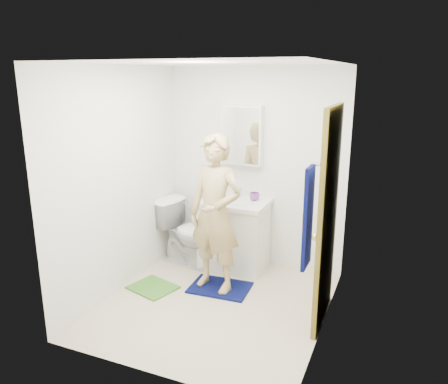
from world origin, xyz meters
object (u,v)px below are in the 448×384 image
at_px(toilet, 190,233).
at_px(man, 215,214).
at_px(towel, 308,218).
at_px(soap_dispenser, 217,193).
at_px(vanity_cabinet, 235,236).
at_px(medicine_cabinet, 242,135).
at_px(toothbrush_cup, 254,197).

distance_m(toilet, man, 0.90).
bearing_deg(man, towel, -26.10).
relative_size(towel, toilet, 0.99).
xyz_separation_m(toilet, soap_dispenser, (0.36, 0.04, 0.54)).
relative_size(vanity_cabinet, toilet, 0.99).
height_order(medicine_cabinet, toilet, medicine_cabinet).
bearing_deg(toothbrush_cup, man, -104.66).
xyz_separation_m(vanity_cabinet, towel, (1.18, -1.48, 0.85)).
distance_m(soap_dispenser, toothbrush_cup, 0.45).
xyz_separation_m(medicine_cabinet, toilet, (-0.55, -0.34, -1.20)).
bearing_deg(soap_dispenser, vanity_cabinet, 21.52).
distance_m(vanity_cabinet, man, 0.78).
distance_m(medicine_cabinet, toothbrush_cup, 0.74).
bearing_deg(soap_dispenser, toothbrush_cup, 23.92).
distance_m(medicine_cabinet, man, 1.12).
relative_size(toilet, man, 0.47).
bearing_deg(towel, toothbrush_cup, 121.39).
relative_size(medicine_cabinet, toilet, 0.87).
bearing_deg(vanity_cabinet, soap_dispenser, -158.48).
xyz_separation_m(vanity_cabinet, toothbrush_cup, (0.21, 0.10, 0.50)).
relative_size(towel, soap_dispenser, 4.37).
height_order(medicine_cabinet, towel, medicine_cabinet).
height_order(towel, man, man).
height_order(toilet, soap_dispenser, soap_dispenser).
xyz_separation_m(medicine_cabinet, toothbrush_cup, (0.21, -0.12, -0.70)).
height_order(vanity_cabinet, medicine_cabinet, medicine_cabinet).
xyz_separation_m(medicine_cabinet, soap_dispenser, (-0.19, -0.30, -0.66)).
bearing_deg(vanity_cabinet, towel, -51.53).
bearing_deg(man, soap_dispenser, 122.38).
relative_size(vanity_cabinet, medicine_cabinet, 1.14).
xyz_separation_m(vanity_cabinet, medicine_cabinet, (0.00, 0.22, 1.20)).
bearing_deg(toilet, medicine_cabinet, -48.10).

